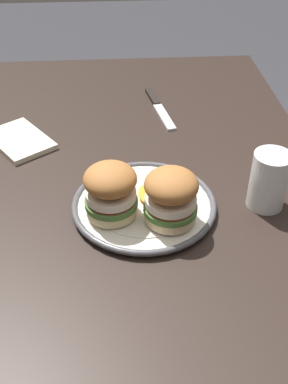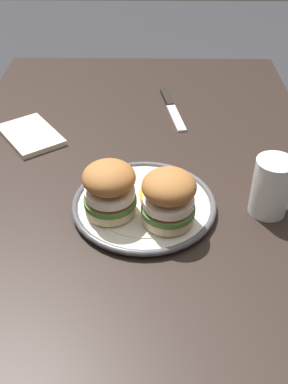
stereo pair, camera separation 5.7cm
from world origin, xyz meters
name	(u,v)px [view 1 (the left image)]	position (x,y,z in m)	size (l,w,h in m)	color
dining_table	(135,242)	(0.00, 0.00, 0.65)	(1.44, 0.81, 0.75)	black
dinner_plate	(144,205)	(0.01, 0.02, 0.76)	(0.27, 0.27, 0.02)	silver
sandwich_half_left	(171,196)	(0.06, 0.06, 0.81)	(0.11, 0.11, 0.10)	beige
sandwich_half_right	(111,190)	(0.04, -0.04, 0.81)	(0.12, 0.12, 0.10)	beige
orange_peel_curled	(118,178)	(-0.06, -0.03, 0.77)	(0.06, 0.06, 0.01)	orange
orange_peel_strip_long	(148,194)	(-0.01, 0.02, 0.77)	(0.06, 0.04, 0.01)	orange
orange_peel_strip_short	(176,190)	(-0.01, 0.08, 0.77)	(0.08, 0.06, 0.01)	orange
drinking_glass	(268,184)	(0.01, 0.25, 0.79)	(0.07, 0.07, 0.11)	white
table_knife	(158,106)	(-0.39, 0.08, 0.75)	(0.22, 0.06, 0.01)	silver
folded_napkin	(20,140)	(-0.24, -0.25, 0.75)	(0.16, 0.11, 0.01)	beige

